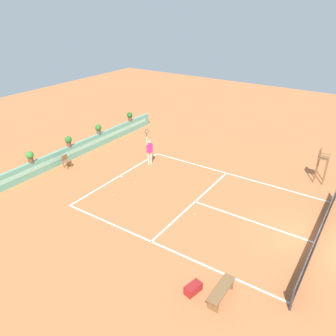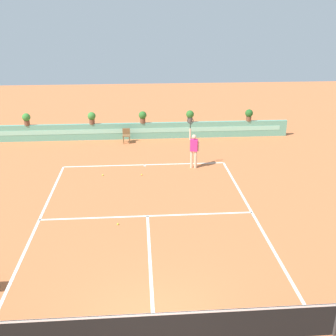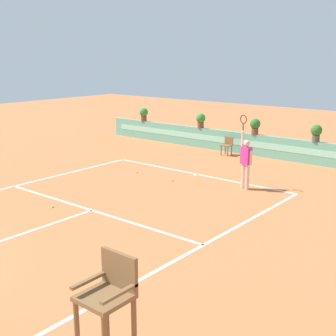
% 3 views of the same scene
% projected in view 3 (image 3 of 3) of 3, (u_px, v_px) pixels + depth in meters
% --- Properties ---
extents(ground_plane, '(60.00, 60.00, 0.00)m').
position_uv_depth(ground_plane, '(81.00, 214.00, 13.51)').
color(ground_plane, '#C66B3D').
extents(court_lines, '(8.32, 11.94, 0.01)m').
position_uv_depth(court_lines, '(100.00, 208.00, 14.05)').
color(court_lines, white).
rests_on(court_lines, ground).
extents(back_wall_barrier, '(18.00, 0.21, 1.00)m').
position_uv_depth(back_wall_barrier, '(254.00, 145.00, 21.20)').
color(back_wall_barrier, '#60A88E').
rests_on(back_wall_barrier, ground).
extents(umpire_chair, '(0.60, 0.60, 2.14)m').
position_uv_depth(umpire_chair, '(109.00, 316.00, 5.82)').
color(umpire_chair, brown).
rests_on(umpire_chair, ground).
extents(ball_kid_chair, '(0.44, 0.44, 0.85)m').
position_uv_depth(ball_kid_chair, '(227.00, 145.00, 21.27)').
color(ball_kid_chair, brown).
rests_on(ball_kid_chair, ground).
extents(tennis_player, '(0.60, 0.31, 2.58)m').
position_uv_depth(tennis_player, '(246.00, 160.00, 15.75)').
color(tennis_player, beige).
rests_on(tennis_player, ground).
extents(tennis_ball_near_baseline, '(0.07, 0.07, 0.07)m').
position_uv_depth(tennis_ball_near_baseline, '(137.00, 172.00, 18.20)').
color(tennis_ball_near_baseline, '#CCE033').
rests_on(tennis_ball_near_baseline, ground).
extents(tennis_ball_mid_court, '(0.07, 0.07, 0.07)m').
position_uv_depth(tennis_ball_mid_court, '(53.00, 207.00, 14.03)').
color(tennis_ball_mid_court, '#CCE033').
rests_on(tennis_ball_mid_court, ground).
extents(tennis_ball_by_sideline, '(0.07, 0.07, 0.07)m').
position_uv_depth(tennis_ball_by_sideline, '(172.00, 180.00, 16.99)').
color(tennis_ball_by_sideline, '#CCE033').
rests_on(tennis_ball_by_sideline, ground).
extents(potted_plant_left, '(0.48, 0.48, 0.72)m').
position_uv_depth(potted_plant_left, '(201.00, 120.00, 22.86)').
color(potted_plant_left, brown).
rests_on(potted_plant_left, back_wall_barrier).
extents(potted_plant_far_left, '(0.48, 0.48, 0.72)m').
position_uv_depth(potted_plant_far_left, '(144.00, 113.00, 25.21)').
color(potted_plant_far_left, brown).
rests_on(potted_plant_far_left, back_wall_barrier).
extents(potted_plant_centre, '(0.48, 0.48, 0.72)m').
position_uv_depth(potted_plant_centre, '(255.00, 125.00, 20.98)').
color(potted_plant_centre, brown).
rests_on(potted_plant_centre, back_wall_barrier).
extents(potted_plant_right, '(0.48, 0.48, 0.72)m').
position_uv_depth(potted_plant_right, '(316.00, 132.00, 19.21)').
color(potted_plant_right, '#514C47').
rests_on(potted_plant_right, back_wall_barrier).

